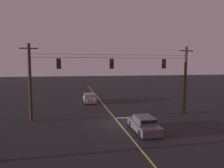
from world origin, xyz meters
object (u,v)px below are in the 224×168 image
car_waiting_near_lane (144,125)px  car_oncoming_lead (89,98)px  traffic_light_leftmost (59,64)px  traffic_light_left_inner (112,64)px  traffic_light_centre (164,64)px

car_waiting_near_lane → car_oncoming_lead: (-3.49, 15.09, -0.00)m
traffic_light_leftmost → traffic_light_left_inner: 5.76m
traffic_light_leftmost → car_waiting_near_lane: 10.79m
traffic_light_centre → car_oncoming_lead: 13.63m
car_waiting_near_lane → traffic_light_centre: bearing=50.5°
traffic_light_left_inner → car_oncoming_lead: size_ratio=0.28×
traffic_light_centre → car_waiting_near_lane: size_ratio=0.28×
traffic_light_left_inner → traffic_light_centre: (6.29, 0.00, 0.00)m
car_waiting_near_lane → car_oncoming_lead: 15.49m
traffic_light_leftmost → car_waiting_near_lane: (7.54, -5.48, -5.43)m
traffic_light_leftmost → car_waiting_near_lane: bearing=-36.0°
traffic_light_leftmost → traffic_light_left_inner: size_ratio=1.00×
traffic_light_left_inner → car_oncoming_lead: bearing=100.1°
car_oncoming_lead → traffic_light_centre: bearing=-50.2°
car_oncoming_lead → traffic_light_leftmost: bearing=-112.9°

